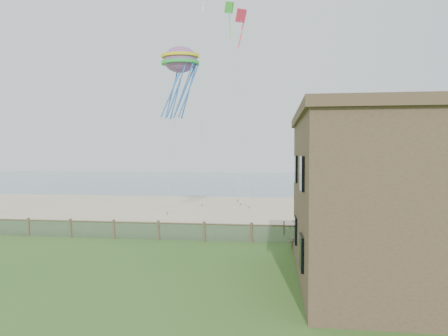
% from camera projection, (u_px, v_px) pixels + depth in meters
% --- Properties ---
extents(ground, '(160.00, 160.00, 0.00)m').
position_uv_depth(ground, '(183.00, 268.00, 19.36)').
color(ground, '#365E20').
rests_on(ground, ground).
extents(sand_beach, '(72.00, 20.00, 0.02)m').
position_uv_depth(sand_beach, '(231.00, 208.00, 41.17)').
color(sand_beach, tan).
rests_on(sand_beach, ground).
extents(ocean, '(160.00, 68.00, 0.02)m').
position_uv_depth(ocean, '(254.00, 180.00, 84.79)').
color(ocean, slate).
rests_on(ocean, ground).
extents(chainlink_fence, '(36.20, 0.20, 1.25)m').
position_uv_depth(chainlink_fence, '(204.00, 233.00, 25.29)').
color(chainlink_fence, '#493A29').
rests_on(chainlink_fence, ground).
extents(motel_deck, '(15.00, 2.00, 0.50)m').
position_uv_depth(motel_deck, '(426.00, 247.00, 22.66)').
color(motel_deck, brown).
rests_on(motel_deck, ground).
extents(picnic_table, '(1.86, 1.54, 0.70)m').
position_uv_depth(picnic_table, '(305.00, 245.00, 22.81)').
color(picnic_table, brown).
rests_on(picnic_table, ground).
extents(octopus_kite, '(3.63, 2.98, 6.49)m').
position_uv_depth(octopus_kite, '(180.00, 80.00, 32.76)').
color(octopus_kite, '#F33A26').
extents(kite_red, '(1.94, 2.16, 2.84)m').
position_uv_depth(kite_red, '(241.00, 25.00, 35.90)').
color(kite_red, '#EE2A47').
extents(kite_green, '(1.92, 2.27, 3.18)m').
position_uv_depth(kite_green, '(229.00, 17.00, 41.50)').
color(kite_green, green).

